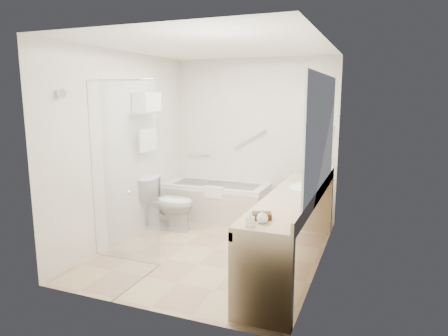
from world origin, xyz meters
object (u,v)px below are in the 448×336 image
at_px(amenity_basket, 262,216).
at_px(toilet, 168,203).
at_px(bathtub, 217,201).
at_px(vanity_counter, 294,212).
at_px(water_bottle_left, 309,175).

bearing_deg(amenity_basket, toilet, 138.89).
bearing_deg(toilet, amenity_basket, -133.97).
relative_size(bathtub, vanity_counter, 0.59).
bearing_deg(bathtub, amenity_basket, -59.11).
bearing_deg(amenity_basket, water_bottle_left, 86.13).
relative_size(vanity_counter, toilet, 3.46).
xyz_separation_m(vanity_counter, toilet, (-1.97, 0.63, -0.26)).
distance_m(bathtub, vanity_counter, 2.09).
xyz_separation_m(bathtub, amenity_basket, (1.44, -2.41, 0.60)).
bearing_deg(water_bottle_left, toilet, -178.25).
bearing_deg(bathtub, vanity_counter, -42.35).
xyz_separation_m(vanity_counter, amenity_basket, (-0.08, -1.02, 0.24)).
height_order(vanity_counter, amenity_basket, vanity_counter).
bearing_deg(vanity_counter, water_bottle_left, 87.21).
bearing_deg(vanity_counter, bathtub, 137.65).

